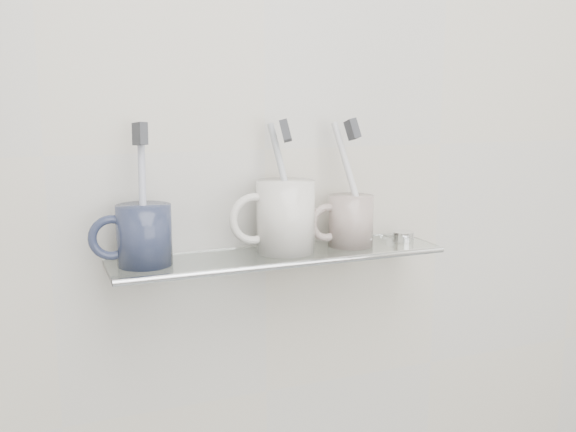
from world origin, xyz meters
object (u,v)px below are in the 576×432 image
mug_left (144,235)px  mug_right (351,221)px  shelf_glass (280,256)px  mug_center (286,216)px

mug_left → mug_right: bearing=11.5°
shelf_glass → mug_right: (0.12, 0.00, 0.04)m
mug_left → mug_center: (0.21, 0.00, 0.01)m
mug_center → mug_right: 0.11m
mug_center → mug_right: size_ratio=1.36×
shelf_glass → mug_left: size_ratio=5.92×
shelf_glass → mug_left: 0.20m
mug_left → mug_center: 0.21m
shelf_glass → mug_center: (0.01, 0.00, 0.06)m
shelf_glass → mug_center: 0.06m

